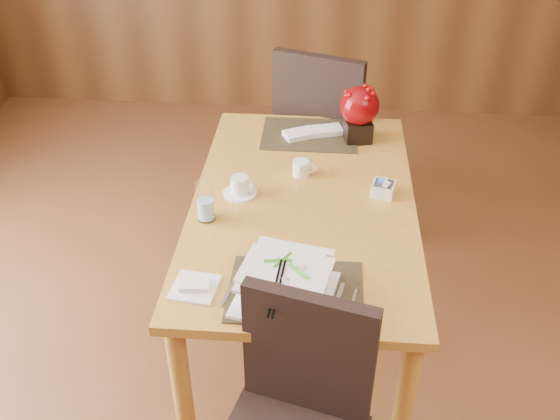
# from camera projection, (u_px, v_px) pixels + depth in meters

# --- Properties ---
(dining_table) EXTENTS (0.90, 1.50, 0.75)m
(dining_table) POSITION_uv_depth(u_px,v_px,m) (303.00, 219.00, 2.59)
(dining_table) COLOR gold
(dining_table) RESTS_ON ground
(placemat_near) EXTENTS (0.45, 0.33, 0.01)m
(placemat_near) POSITION_uv_depth(u_px,v_px,m) (296.00, 291.00, 2.08)
(placemat_near) COLOR black
(placemat_near) RESTS_ON dining_table
(placemat_far) EXTENTS (0.45, 0.33, 0.01)m
(placemat_far) POSITION_uv_depth(u_px,v_px,m) (309.00, 135.00, 2.98)
(placemat_far) COLOR black
(placemat_far) RESTS_ON dining_table
(soup_setting) EXTENTS (0.36, 0.36, 0.12)m
(soup_setting) POSITION_uv_depth(u_px,v_px,m) (285.00, 284.00, 2.03)
(soup_setting) COLOR white
(soup_setting) RESTS_ON dining_table
(coffee_cup) EXTENTS (0.14, 0.14, 0.08)m
(coffee_cup) POSITION_uv_depth(u_px,v_px,m) (240.00, 187.00, 2.55)
(coffee_cup) COLOR white
(coffee_cup) RESTS_ON dining_table
(water_glass) EXTENTS (0.08, 0.08, 0.16)m
(water_glass) POSITION_uv_depth(u_px,v_px,m) (205.00, 201.00, 2.38)
(water_glass) COLOR white
(water_glass) RESTS_ON dining_table
(creamer_jug) EXTENTS (0.10, 0.10, 0.07)m
(creamer_jug) POSITION_uv_depth(u_px,v_px,m) (301.00, 168.00, 2.67)
(creamer_jug) COLOR white
(creamer_jug) RESTS_ON dining_table
(sugar_caddy) EXTENTS (0.11, 0.11, 0.05)m
(sugar_caddy) POSITION_uv_depth(u_px,v_px,m) (383.00, 189.00, 2.55)
(sugar_caddy) COLOR white
(sugar_caddy) RESTS_ON dining_table
(berry_decor) EXTENTS (0.18, 0.18, 0.27)m
(berry_decor) POSITION_uv_depth(u_px,v_px,m) (359.00, 111.00, 2.86)
(berry_decor) COLOR black
(berry_decor) RESTS_ON dining_table
(napkins_far) EXTENTS (0.30, 0.19, 0.03)m
(napkins_far) POSITION_uv_depth(u_px,v_px,m) (315.00, 132.00, 2.97)
(napkins_far) COLOR white
(napkins_far) RESTS_ON dining_table
(bread_plate) EXTENTS (0.16, 0.16, 0.01)m
(bread_plate) POSITION_uv_depth(u_px,v_px,m) (195.00, 287.00, 2.09)
(bread_plate) COLOR white
(bread_plate) RESTS_ON dining_table
(near_chair) EXTENTS (0.54, 0.54, 0.94)m
(near_chair) POSITION_uv_depth(u_px,v_px,m) (296.00, 418.00, 1.94)
(near_chair) COLOR black
(near_chair) RESTS_ON ground
(far_chair) EXTENTS (0.63, 0.63, 1.06)m
(far_chair) POSITION_uv_depth(u_px,v_px,m) (325.00, 130.00, 3.35)
(far_chair) COLOR black
(far_chair) RESTS_ON ground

